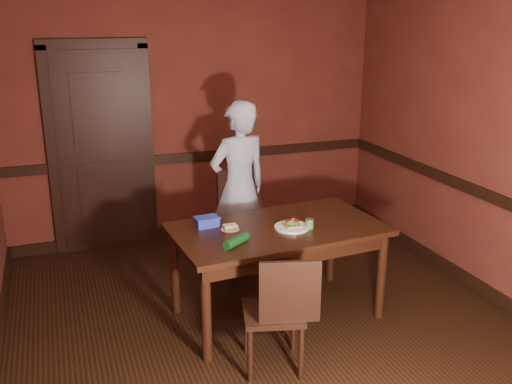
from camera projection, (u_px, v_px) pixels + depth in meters
floor at (271, 333)px, 4.44m from camera, size 4.00×4.50×0.01m
wall_back at (195, 115)px, 6.05m from camera, size 4.00×0.02×2.70m
wall_front at (505, 318)px, 2.01m from camera, size 4.00×0.02×2.70m
wall_right at (499, 145)px, 4.68m from camera, size 0.02×4.50×2.70m
dado_back at (197, 156)px, 6.18m from camera, size 4.00×0.03×0.10m
dado_right at (491, 197)px, 4.81m from camera, size 0.03×4.50×0.10m
baseboard_back at (199, 229)px, 6.43m from camera, size 4.00×0.03×0.12m
baseboard_right at (479, 287)px, 5.06m from camera, size 0.03×4.50×0.12m
door at (101, 146)px, 5.78m from camera, size 1.05×0.07×2.20m
dining_table at (277, 271)px, 4.61m from camera, size 1.71×1.05×0.77m
chair_far at (241, 225)px, 5.29m from camera, size 0.57×0.57×1.00m
chair_near at (273, 310)px, 3.91m from camera, size 0.50×0.50×0.87m
person at (239, 187)px, 5.35m from camera, size 0.67×0.51×1.64m
sandwich_plate at (292, 226)px, 4.45m from camera, size 0.27×0.27×0.07m
sauce_jar at (310, 224)px, 4.45m from camera, size 0.07×0.07×0.08m
cheese_saucer at (230, 228)px, 4.42m from camera, size 0.14×0.14×0.04m
food_tub at (207, 222)px, 4.49m from camera, size 0.20×0.14×0.08m
wrapped_veg at (236, 241)px, 4.12m from camera, size 0.24×0.19×0.07m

